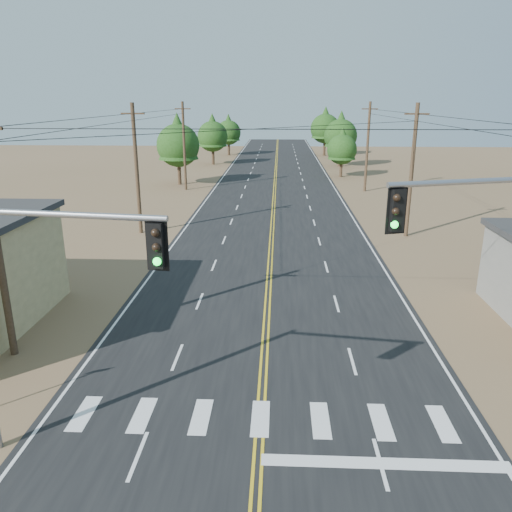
{
  "coord_description": "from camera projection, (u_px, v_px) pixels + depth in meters",
  "views": [
    {
      "loc": [
        0.51,
        -6.27,
        10.21
      ],
      "look_at": [
        -0.47,
        15.04,
        3.5
      ],
      "focal_mm": 35.0,
      "sensor_mm": 36.0,
      "label": 1
    }
  ],
  "objects": [
    {
      "name": "road",
      "position": [
        271.0,
        241.0,
        37.64
      ],
      "size": [
        15.0,
        200.0,
        0.02
      ],
      "primitive_type": "cube",
      "color": "black",
      "rests_on": "ground"
    },
    {
      "name": "utility_pole_left_mid",
      "position": [
        137.0,
        168.0,
        38.48
      ],
      "size": [
        1.8,
        0.3,
        10.0
      ],
      "color": "#4C3826",
      "rests_on": "ground"
    },
    {
      "name": "utility_pole_left_far",
      "position": [
        184.0,
        146.0,
        57.54
      ],
      "size": [
        1.8,
        0.3,
        10.0
      ],
      "color": "#4C3826",
      "rests_on": "ground"
    },
    {
      "name": "utility_pole_right_mid",
      "position": [
        412.0,
        170.0,
        37.55
      ],
      "size": [
        1.8,
        0.3,
        10.0
      ],
      "color": "#4C3826",
      "rests_on": "ground"
    },
    {
      "name": "utility_pole_right_far",
      "position": [
        367.0,
        146.0,
        56.61
      ],
      "size": [
        1.8,
        0.3,
        10.0
      ],
      "color": "#4C3826",
      "rests_on": "ground"
    },
    {
      "name": "signal_mast_left",
      "position": [
        25.0,
        295.0,
        13.51
      ],
      "size": [
        5.95,
        1.14,
        7.65
      ],
      "rotation": [
        0.0,
        0.0,
        -0.13
      ],
      "color": "gray",
      "rests_on": "ground"
    },
    {
      "name": "tree_left_near",
      "position": [
        178.0,
        141.0,
        61.1
      ],
      "size": [
        5.24,
        5.24,
        8.73
      ],
      "color": "#3F2D1E",
      "rests_on": "ground"
    },
    {
      "name": "tree_left_mid",
      "position": [
        213.0,
        133.0,
        80.49
      ],
      "size": [
        4.89,
        4.89,
        8.15
      ],
      "color": "#3F2D1E",
      "rests_on": "ground"
    },
    {
      "name": "tree_left_far",
      "position": [
        229.0,
        130.0,
        94.23
      ],
      "size": [
        4.6,
        4.6,
        7.66
      ],
      "color": "#3F2D1E",
      "rests_on": "ground"
    },
    {
      "name": "tree_right_near",
      "position": [
        342.0,
        146.0,
        67.59
      ],
      "size": [
        4.04,
        4.04,
        6.73
      ],
      "color": "#3F2D1E",
      "rests_on": "ground"
    },
    {
      "name": "tree_right_mid",
      "position": [
        341.0,
        132.0,
        78.1
      ],
      "size": [
        5.17,
        5.17,
        8.62
      ],
      "color": "#3F2D1E",
      "rests_on": "ground"
    },
    {
      "name": "tree_right_far",
      "position": [
        325.0,
        126.0,
        93.2
      ],
      "size": [
        5.43,
        5.43,
        9.04
      ],
      "color": "#3F2D1E",
      "rests_on": "ground"
    }
  ]
}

